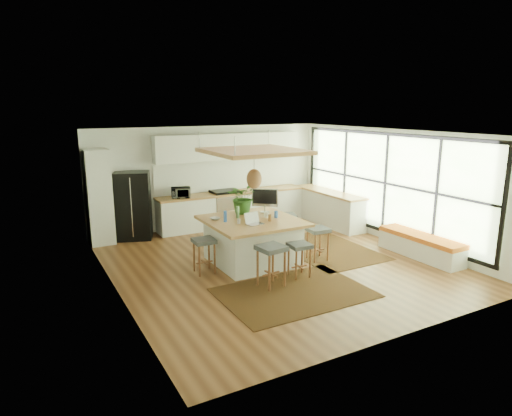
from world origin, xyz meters
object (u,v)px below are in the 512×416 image
laptop (255,219)px  stool_near_right (299,259)px  stool_near_left (271,268)px  stool_right_back (285,233)px  stool_right_front (318,244)px  island_plant (242,200)px  monitor (265,201)px  fridge (133,202)px  island (252,241)px  stool_left_side (204,255)px  microwave (181,191)px

laptop → stool_near_right: bearing=-63.5°
stool_near_left → stool_right_back: size_ratio=0.98×
stool_right_front → island_plant: 1.88m
stool_right_back → monitor: size_ratio=1.36×
monitor → stool_near_right: bearing=-56.7°
fridge → island: fridge is taller
stool_near_right → laptop: 1.18m
island → stool_near_right: island is taller
stool_near_left → monitor: monitor is taller
stool_right_front → island_plant: bearing=136.6°
fridge → stool_near_left: (1.43, -4.23, -0.57)m
stool_near_right → monitor: size_ratio=1.14×
stool_near_left → stool_near_right: (0.71, 0.14, 0.00)m
stool_near_right → monitor: 1.78m
stool_left_side → island_plant: 1.62m
stool_right_back → island_plant: island_plant is taller
stool_near_left → island_plant: bearing=78.5°
stool_right_front → stool_right_back: size_ratio=0.89×
island → stool_near_right: (0.41, -1.15, -0.11)m
island → island_plant: (0.08, 0.61, 0.75)m
monitor → island_plant: size_ratio=0.80×
monitor → island_plant: 0.50m
island_plant → fridge: bearing=128.0°
monitor → microwave: 2.68m
island → stool_right_front: 1.40m
stool_right_back → stool_right_front: bearing=-82.2°
island → stool_left_side: bearing=-176.2°
stool_right_back → monitor: 1.04m
fridge → island: size_ratio=0.90×
island → microwave: bearing=100.3°
island_plant → island: bearing=-97.5°
stool_near_right → laptop: (-0.54, 0.79, 0.70)m
laptop → microwave: bearing=89.1°
stool_near_left → stool_left_side: stool_near_left is taller
stool_near_right → monitor: bearing=85.0°
fridge → stool_right_front: fridge is taller
island → stool_left_side: (-1.11, -0.07, -0.11)m
stool_near_right → microwave: bearing=103.0°
fridge → monitor: (2.28, -2.52, 0.26)m
stool_near_left → stool_right_front: stool_near_left is taller
stool_right_back → stool_left_side: size_ratio=1.14×
microwave → stool_left_side: bearing=-83.9°
island → microwave: size_ratio=3.85×
island → stool_near_right: 1.23m
stool_right_front → laptop: 1.59m
stool_near_left → stool_left_side: (-0.80, 1.22, 0.00)m
stool_right_front → stool_left_side: 2.45m
stool_right_front → laptop: laptop is taller
stool_near_left → stool_left_side: bearing=123.4°
stool_near_right → stool_near_left: bearing=-168.9°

